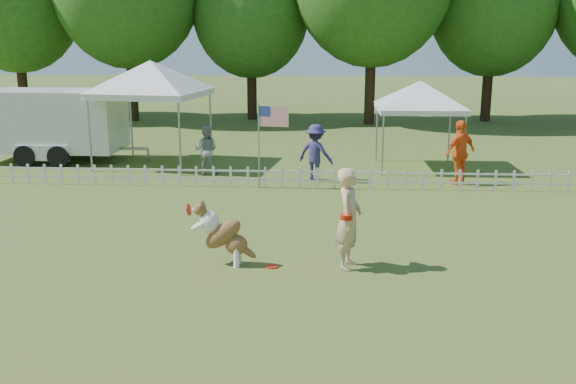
% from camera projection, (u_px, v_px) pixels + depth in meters
% --- Properties ---
extents(ground, '(120.00, 120.00, 0.00)m').
position_uv_depth(ground, '(268.00, 277.00, 11.63)').
color(ground, '#39521A').
rests_on(ground, ground).
extents(picket_fence, '(22.00, 0.08, 0.60)m').
position_uv_depth(picket_fence, '(291.00, 178.00, 18.34)').
color(picket_fence, silver).
rests_on(picket_fence, ground).
extents(handler, '(0.60, 0.78, 1.91)m').
position_uv_depth(handler, '(349.00, 219.00, 11.88)').
color(handler, tan).
rests_on(handler, ground).
extents(dog, '(1.20, 0.47, 1.22)m').
position_uv_depth(dog, '(224.00, 234.00, 12.10)').
color(dog, brown).
rests_on(dog, ground).
extents(frisbee_on_turf, '(0.31, 0.31, 0.02)m').
position_uv_depth(frisbee_on_turf, '(272.00, 266.00, 12.12)').
color(frisbee_on_turf, red).
rests_on(frisbee_on_turf, ground).
extents(canopy_tent_left, '(3.71, 3.71, 3.39)m').
position_uv_depth(canopy_tent_left, '(153.00, 114.00, 21.38)').
color(canopy_tent_left, silver).
rests_on(canopy_tent_left, ground).
extents(canopy_tent_right, '(2.73, 2.73, 2.80)m').
position_uv_depth(canopy_tent_right, '(418.00, 126.00, 20.81)').
color(canopy_tent_right, silver).
rests_on(canopy_tent_right, ground).
extents(cargo_trailer, '(5.70, 2.52, 2.51)m').
position_uv_depth(cargo_trailer, '(54.00, 125.00, 22.13)').
color(cargo_trailer, silver).
rests_on(cargo_trailer, ground).
extents(flag_pole, '(0.92, 0.26, 2.40)m').
position_uv_depth(flag_pole, '(259.00, 147.00, 18.13)').
color(flag_pole, gray).
rests_on(flag_pole, ground).
extents(spectator_a, '(0.77, 0.62, 1.54)m').
position_uv_depth(spectator_a, '(206.00, 150.00, 20.03)').
color(spectator_a, gray).
rests_on(spectator_a, ground).
extents(spectator_b, '(1.27, 1.05, 1.71)m').
position_uv_depth(spectator_b, '(316.00, 153.00, 19.09)').
color(spectator_b, navy).
rests_on(spectator_b, ground).
extents(spectator_c, '(1.16, 1.03, 1.89)m').
position_uv_depth(spectator_c, '(460.00, 152.00, 18.69)').
color(spectator_c, orange).
rests_on(spectator_c, ground).
extents(tree_far_left, '(6.60, 6.60, 11.00)m').
position_uv_depth(tree_far_left, '(16.00, 11.00, 32.61)').
color(tree_far_left, '#234B15').
rests_on(tree_far_left, ground).
extents(tree_center_left, '(6.00, 6.00, 9.80)m').
position_uv_depth(tree_center_left, '(251.00, 23.00, 32.47)').
color(tree_center_left, '#234B15').
rests_on(tree_center_left, ground).
extents(tree_right, '(6.20, 6.20, 10.40)m').
position_uv_depth(tree_right, '(492.00, 16.00, 31.63)').
color(tree_right, '#234B15').
rests_on(tree_right, ground).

